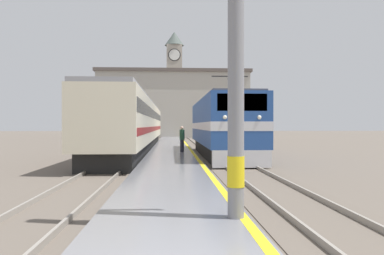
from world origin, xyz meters
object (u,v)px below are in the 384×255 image
(catenary_mast, at_px, (238,8))
(person_on_platform, at_px, (182,138))
(locomotive_train, at_px, (221,127))
(passenger_train, at_px, (137,124))
(clock_tower, at_px, (174,80))

(catenary_mast, bearing_deg, person_on_platform, 91.85)
(person_on_platform, bearing_deg, locomotive_train, -17.08)
(locomotive_train, xyz_separation_m, catenary_mast, (-1.95, -17.18, 2.38))
(locomotive_train, height_order, person_on_platform, locomotive_train)
(locomotive_train, height_order, catenary_mast, catenary_mast)
(passenger_train, relative_size, clock_tower, 1.57)
(passenger_train, distance_m, clock_tower, 45.86)
(locomotive_train, bearing_deg, catenary_mast, -96.48)
(locomotive_train, relative_size, person_on_platform, 8.66)
(clock_tower, bearing_deg, person_on_platform, -89.87)
(locomotive_train, distance_m, catenary_mast, 17.45)
(locomotive_train, xyz_separation_m, person_on_platform, (-2.53, 0.78, -0.80))
(catenary_mast, distance_m, person_on_platform, 18.25)
(locomotive_train, bearing_deg, passenger_train, 130.69)
(catenary_mast, bearing_deg, clock_tower, 90.58)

